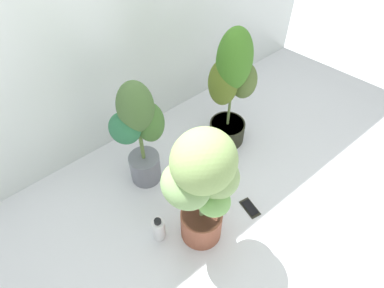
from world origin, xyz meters
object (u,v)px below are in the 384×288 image
potted_plant_back_left (139,129)px  nutrient_bottle (159,229)px  potted_plant_back_right (232,84)px  cell_phone (250,208)px  potted_plant_front_left (203,183)px

potted_plant_back_left → nutrient_bottle: potted_plant_back_left is taller
potted_plant_back_right → nutrient_bottle: size_ratio=4.98×
potted_plant_back_right → cell_phone: bearing=-118.7°
potted_plant_back_left → potted_plant_back_right: bearing=-7.2°
cell_phone → nutrient_bottle: 0.59m
potted_plant_back_right → potted_plant_front_left: bearing=-144.0°
potted_plant_back_left → cell_phone: (0.36, -0.62, -0.46)m
potted_plant_back_left → potted_plant_front_left: 0.55m
potted_plant_back_left → cell_phone: 0.85m
potted_plant_back_right → nutrient_bottle: (-0.84, -0.33, -0.43)m
potted_plant_front_left → nutrient_bottle: bearing=145.0°
cell_phone → nutrient_bottle: size_ratio=0.84×
potted_plant_back_right → cell_phone: potted_plant_back_right is taller
cell_phone → potted_plant_front_left: bearing=-1.6°
potted_plant_back_right → potted_plant_back_left: 0.66m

